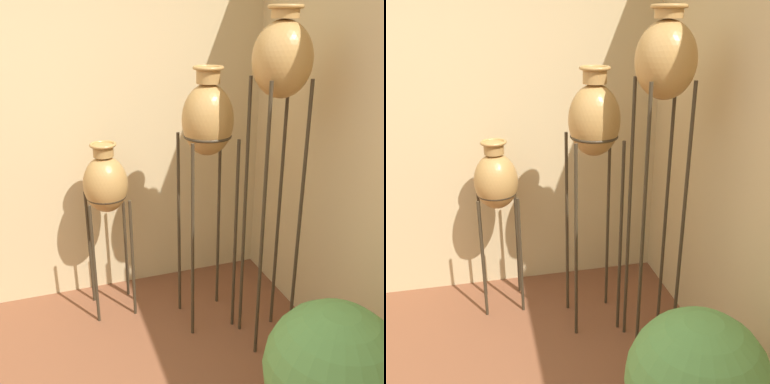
# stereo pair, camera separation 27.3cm
# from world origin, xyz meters

# --- Properties ---
(vase_stand_tall) EXTENTS (0.31, 0.31, 1.98)m
(vase_stand_tall) POSITION_xyz_m (1.54, 0.96, 1.67)
(vase_stand_tall) COLOR #382D1E
(vase_stand_tall) RESTS_ON ground_plane
(vase_stand_medium) EXTENTS (0.30, 0.30, 1.67)m
(vase_stand_medium) POSITION_xyz_m (1.25, 1.28, 1.34)
(vase_stand_medium) COLOR #382D1E
(vase_stand_medium) RESTS_ON ground_plane
(vase_stand_short) EXTENTS (0.28, 0.28, 1.20)m
(vase_stand_short) POSITION_xyz_m (0.68, 1.59, 0.92)
(vase_stand_short) COLOR #382D1E
(vase_stand_short) RESTS_ON ground_plane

